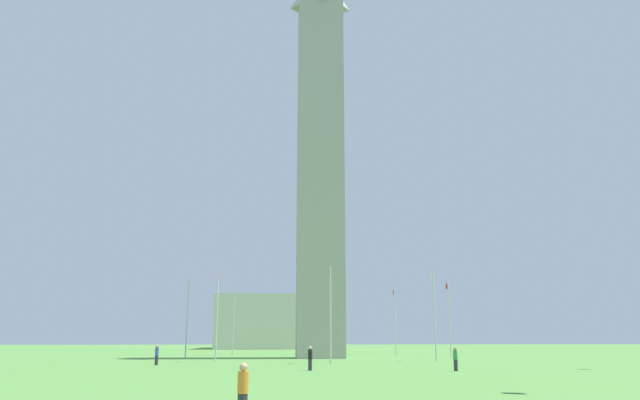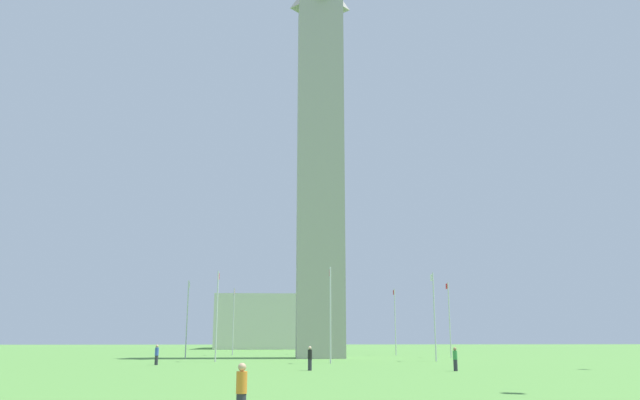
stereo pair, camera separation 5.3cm
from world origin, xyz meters
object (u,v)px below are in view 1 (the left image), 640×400
Objects in this scene: person_black_shirt at (310,358)px; person_orange_shirt at (243,393)px; flagpole_s at (330,310)px; obelisk_monument at (320,149)px; flagpole_nw at (395,319)px; flagpole_e at (187,315)px; flagpole_se at (217,312)px; person_green_shirt at (455,359)px; person_blue_shirt at (157,355)px; flagpole_ne at (233,318)px; flagpole_sw at (434,312)px; distant_building at (261,322)px; flagpole_w at (449,316)px; flagpole_n at (313,319)px.

person_black_shirt reaches higher than person_orange_shirt.
obelisk_monument is at bearing -0.00° from flagpole_s.
flagpole_s is at bearing 157.50° from flagpole_nw.
obelisk_monument is at bearing -90.20° from flagpole_e.
flagpole_se is 5.33× the size of person_green_shirt.
person_blue_shirt is (-1.88, 15.46, -3.98)m from flagpole_s.
obelisk_monument reaches higher than flagpole_ne.
obelisk_monument is at bearing 31.39° from person_green_shirt.
person_green_shirt is at bearing 170.41° from flagpole_sw.
distant_building is (88.86, 6.40, 4.57)m from person_black_shirt.
distant_building is (61.61, -6.69, 0.58)m from flagpole_e.
flagpole_w is at bearing -45.00° from flagpole_s.
flagpole_ne is 11.89m from flagpole_e.
flagpole_n is 43.04m from person_black_shirt.
obelisk_monument reaches higher than flagpole_se.
flagpole_n is 28.71m from flagpole_se.
person_blue_shirt reaches higher than person_black_shirt.
flagpole_e and flagpole_sw have the same top height.
person_green_shirt is at bearing 165.26° from flagpole_w.
person_orange_shirt is at bearing 171.74° from flagpole_s.
person_green_shirt is (-1.39, -10.46, -0.03)m from person_black_shirt.
flagpole_n is 46.92m from distant_building.
flagpole_sw is at bearing 180.00° from flagpole_nw.
distant_building is (50.63, -2.14, 0.58)m from flagpole_ne.
flagpole_sw is at bearing -164.72° from distant_building.
flagpole_nw is 5.13× the size of person_blue_shirt.
distant_building is at bearing 15.28° from flagpole_sw.
flagpole_w is (10.99, -26.53, 0.00)m from flagpole_se.
flagpole_nw is at bearing 11.44° from person_green_shirt.
distant_building is (77.15, 8.85, 0.58)m from flagpole_s.
flagpole_s and flagpole_sw have the same top height.
flagpole_sw is at bearing -7.70° from person_black_shirt.
flagpole_nw is at bearing -158.60° from distant_building.
person_blue_shirt is 26.01m from person_green_shirt.
flagpole_ne reaches higher than person_green_shirt.
flagpole_s is 1.00× the size of flagpole_nw.
flagpole_sw is 75.26m from distant_building.
person_black_shirt is at bearing -64.08° from person_blue_shirt.
obelisk_monument is at bearing 26.73° from person_black_shirt.
flagpole_se is 31.08m from flagpole_nw.
flagpole_n is 1.00× the size of flagpole_w.
flagpole_se is at bearing -157.50° from flagpole_e.
flagpole_e is 21.98m from flagpole_s.
flagpole_n is 21.98m from flagpole_e.
flagpole_se and flagpole_nw have the same top height.
flagpole_s is at bearing -135.00° from flagpole_e.
person_green_shirt is at bearing -140.57° from flagpole_e.
obelisk_monument is at bearing 180.00° from flagpole_n.
flagpole_ne is 5.35× the size of person_orange_shirt.
flagpole_se is at bearing 135.00° from flagpole_nw.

